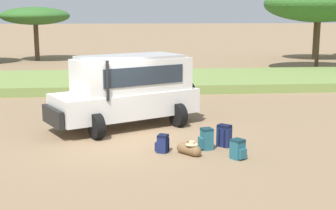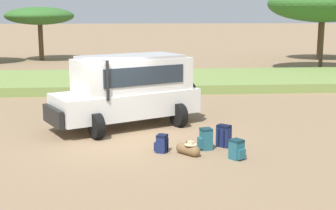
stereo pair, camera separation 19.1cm
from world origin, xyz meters
The scene contains 11 objects.
ground_plane centered at (0.00, 0.00, 0.00)m, with size 320.00×320.00×0.00m, color #8C7051.
grass_bank centered at (0.00, 11.49, 0.22)m, with size 120.00×7.00×0.44m.
safari_vehicle centered at (0.37, 1.96, 1.29)m, with size 5.34×3.94×2.44m.
backpack_beside_front_wheel centered at (1.28, -1.24, 0.25)m, with size 0.42×0.39×0.51m.
backpack_cluster_center centered at (3.13, -0.84, 0.32)m, with size 0.47×0.47×0.65m.
backpack_near_rear_wheel centered at (3.24, -2.04, 0.26)m, with size 0.44×0.47×0.54m.
backpack_outermost centered at (2.55, -1.08, 0.30)m, with size 0.44×0.39×0.62m.
duffel_bag_low_black_case centered at (1.99, -1.54, 0.16)m, with size 0.63×0.69×0.40m.
acacia_tree_centre_back centered at (-6.82, 25.49, 3.59)m, with size 5.53×5.55×4.32m.
acacia_tree_right_mid centered at (13.06, 16.20, 4.42)m, with size 7.25×7.05×5.61m.
acacia_tree_far_right centered at (16.17, 24.09, 4.03)m, with size 6.08×5.28×5.01m.
Camera 2 is at (0.42, -13.86, 3.85)m, focal length 50.00 mm.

